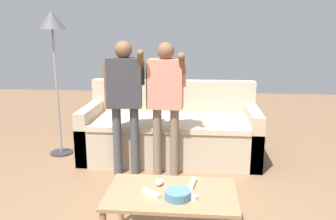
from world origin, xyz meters
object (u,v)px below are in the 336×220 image
object	(u,v)px
snack_bowl	(178,195)
player_center	(166,94)
game_remote_nunchuk	(159,182)
player_left	(125,93)
couch	(171,132)
game_remote_wand_near	(151,193)
coffee_table	(171,199)
game_remote_wand_far	(192,183)
floor_lamp	(53,32)
game_remote_wand_spare	(188,195)

from	to	relation	value
snack_bowl	player_center	distance (m)	1.44
game_remote_nunchuk	player_left	size ratio (longest dim) A/B	0.06
couch	game_remote_wand_near	world-z (taller)	couch
coffee_table	game_remote_nunchuk	distance (m)	0.17
player_center	game_remote_wand_far	bearing A→B (deg)	-74.58
floor_lamp	game_remote_wand_spare	world-z (taller)	floor_lamp
snack_bowl	game_remote_wand_spare	distance (m)	0.08
game_remote_wand_far	game_remote_wand_near	bearing A→B (deg)	-146.34
player_center	game_remote_nunchuk	bearing A→B (deg)	-87.11
player_left	game_remote_wand_near	size ratio (longest dim) A/B	9.98
player_left	game_remote_wand_near	xyz separation A→B (m)	(0.46, -1.30, -0.47)
player_left	game_remote_wand_spare	xyz separation A→B (m)	(0.72, -1.31, -0.47)
game_remote_wand_near	coffee_table	bearing A→B (deg)	23.50
coffee_table	game_remote_wand_spare	bearing A→B (deg)	-29.24
floor_lamp	game_remote_wand_far	bearing A→B (deg)	-44.02
player_center	floor_lamp	bearing A→B (deg)	159.41
player_left	game_remote_wand_far	distance (m)	1.42
snack_bowl	player_left	size ratio (longest dim) A/B	0.13
couch	game_remote_wand_spare	world-z (taller)	couch
game_remote_wand_far	game_remote_wand_spare	size ratio (longest dim) A/B	1.17
coffee_table	game_remote_wand_far	distance (m)	0.21
player_left	game_remote_wand_near	bearing A→B (deg)	-70.63
player_left	game_remote_wand_far	bearing A→B (deg)	-56.25
couch	player_center	size ratio (longest dim) A/B	1.47
game_remote_nunchuk	game_remote_wand_near	world-z (taller)	game_remote_nunchuk
game_remote_nunchuk	game_remote_wand_far	world-z (taller)	game_remote_nunchuk
player_center	game_remote_wand_far	xyz separation A→B (m)	(0.31, -1.13, -0.46)
game_remote_wand_spare	coffee_table	bearing A→B (deg)	150.76
couch	floor_lamp	size ratio (longest dim) A/B	1.19
coffee_table	player_center	distance (m)	1.38
coffee_table	game_remote_nunchuk	bearing A→B (deg)	132.97
game_remote_wand_far	player_center	bearing A→B (deg)	105.42
snack_bowl	game_remote_nunchuk	world-z (taller)	snack_bowl
game_remote_wand_near	game_remote_wand_spare	world-z (taller)	same
snack_bowl	game_remote_wand_near	xyz separation A→B (m)	(-0.19, 0.03, -0.01)
player_left	game_remote_wand_far	xyz separation A→B (m)	(0.74, -1.11, -0.47)
couch	player_center	world-z (taller)	player_center
snack_bowl	player_left	xyz separation A→B (m)	(-0.65, 1.33, 0.46)
coffee_table	couch	bearing A→B (deg)	94.94
game_remote_wand_near	game_remote_wand_far	size ratio (longest dim) A/B	0.87
player_left	coffee_table	bearing A→B (deg)	-64.43
player_left	floor_lamp	bearing A→B (deg)	150.81
snack_bowl	game_remote_wand_near	distance (m)	0.19
game_remote_nunchuk	player_left	bearing A→B (deg)	113.44
game_remote_wand_near	couch	bearing A→B (deg)	90.65
snack_bowl	game_remote_wand_far	size ratio (longest dim) A/B	1.09
floor_lamp	coffee_table	bearing A→B (deg)	-48.79
couch	game_remote_nunchuk	size ratio (longest dim) A/B	23.96
snack_bowl	player_center	bearing A→B (deg)	99.00
game_remote_wand_spare	couch	bearing A→B (deg)	98.37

